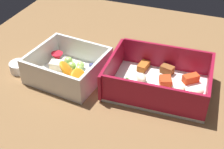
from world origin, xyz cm
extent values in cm
cube|color=brown|center=(0.00, 0.00, 1.00)|extent=(80.00, 80.00, 2.00)
cube|color=white|center=(8.16, 0.90, 2.30)|extent=(20.72, 15.82, 0.60)
cube|color=maroon|center=(-1.59, 0.49, 5.40)|extent=(1.22, 15.02, 5.59)
cube|color=maroon|center=(17.91, 1.30, 5.40)|extent=(1.22, 15.02, 5.59)
cube|color=maroon|center=(7.87, 8.09, 5.40)|extent=(18.93, 1.38, 5.59)
cube|color=maroon|center=(8.46, -6.30, 5.40)|extent=(18.93, 1.38, 5.59)
ellipsoid|color=beige|center=(16.00, -3.88, 3.39)|extent=(2.41, 2.73, 1.13)
ellipsoid|color=beige|center=(12.24, -3.13, 3.42)|extent=(2.81, 2.81, 1.17)
ellipsoid|color=beige|center=(14.91, -1.93, 3.33)|extent=(2.33, 2.54, 1.04)
ellipsoid|color=beige|center=(4.48, 1.27, 3.59)|extent=(3.29, 3.46, 1.42)
ellipsoid|color=beige|center=(2.65, -4.89, 3.62)|extent=(3.49, 3.53, 1.46)
ellipsoid|color=beige|center=(7.85, -1.71, 3.48)|extent=(2.84, 3.06, 1.26)
ellipsoid|color=beige|center=(16.08, 0.82, 3.51)|extent=(3.10, 2.69, 1.30)
ellipsoid|color=beige|center=(12.61, 0.08, 3.59)|extent=(3.34, 3.45, 1.42)
cube|color=red|center=(9.46, 1.85, 3.46)|extent=(3.09, 3.29, 1.71)
cube|color=red|center=(14.15, 4.73, 3.43)|extent=(3.58, 3.38, 1.66)
cube|color=#AD5B1E|center=(3.66, 5.84, 3.30)|extent=(2.23, 3.50, 1.40)
cube|color=brown|center=(8.88, 6.14, 3.46)|extent=(3.10, 2.42, 1.72)
cube|color=#387A33|center=(15.37, -3.16, 2.70)|extent=(0.60, 0.40, 0.20)
cube|color=#387A33|center=(5.71, -2.85, 2.70)|extent=(0.60, 0.40, 0.20)
cube|color=#387A33|center=(1.50, 1.01, 2.70)|extent=(0.60, 0.40, 0.20)
cube|color=#387A33|center=(7.25, -0.52, 2.70)|extent=(0.60, 0.40, 0.20)
cube|color=#387A33|center=(10.29, -4.12, 2.70)|extent=(0.60, 0.40, 0.20)
cube|color=#387A33|center=(14.69, -4.09, 2.70)|extent=(0.60, 0.40, 0.20)
cube|color=white|center=(-10.87, -1.85, 2.30)|extent=(16.10, 14.90, 0.60)
cube|color=white|center=(-17.88, -1.05, 5.16)|extent=(2.09, 13.32, 5.13)
cube|color=white|center=(-3.87, -2.64, 5.16)|extent=(2.09, 13.32, 5.13)
cube|color=white|center=(-10.16, 4.48, 5.16)|extent=(13.48, 2.11, 5.13)
cube|color=white|center=(-11.59, -8.17, 5.16)|extent=(13.48, 2.11, 5.13)
ellipsoid|color=orange|center=(-10.37, -3.26, 4.84)|extent=(5.41, 5.62, 4.29)
ellipsoid|color=orange|center=(-6.74, -5.03, 4.78)|extent=(4.35, 4.78, 4.15)
cube|color=#F4EACC|center=(-16.17, -4.26, 3.34)|extent=(2.72, 3.02, 1.48)
cube|color=#F4EACC|center=(-13.40, -5.19, 3.39)|extent=(3.26, 3.02, 1.58)
cube|color=#F4EACC|center=(-14.19, -0.85, 3.48)|extent=(3.27, 2.67, 1.76)
sphere|color=#9ECC60|center=(-12.52, 1.44, 3.58)|extent=(1.96, 1.96, 1.96)
sphere|color=#9ECC60|center=(-9.29, 0.98, 3.47)|extent=(1.73, 1.73, 1.73)
sphere|color=#9ECC60|center=(-8.94, -0.55, 3.49)|extent=(1.78, 1.78, 1.78)
sphere|color=#9ECC60|center=(-10.99, 0.05, 3.55)|extent=(1.89, 1.89, 1.89)
cone|color=red|center=(-15.49, 1.80, 3.66)|extent=(2.65, 2.65, 2.12)
sphere|color=navy|center=(-4.63, 1.12, 3.06)|extent=(0.92, 0.92, 0.92)
sphere|color=navy|center=(-7.27, 2.20, 3.15)|extent=(1.10, 1.10, 1.10)
sphere|color=navy|center=(-6.25, 1.53, 3.09)|extent=(0.99, 0.99, 0.99)
cube|color=#51197A|center=(1.54, 14.00, 2.60)|extent=(7.36, 3.88, 1.20)
cylinder|color=white|center=(-21.97, -3.90, 3.07)|extent=(4.11, 4.11, 2.14)
camera|label=1|loc=(17.19, -49.34, 41.91)|focal=49.83mm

